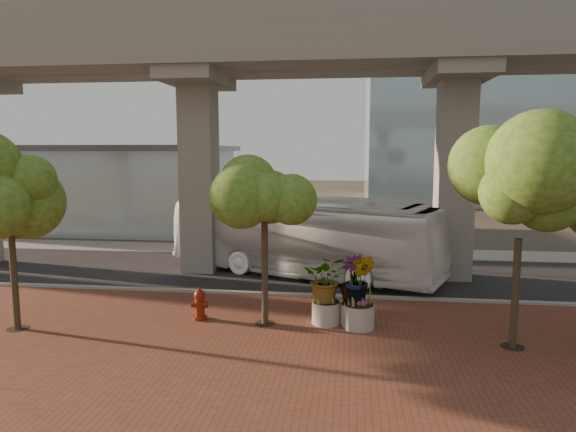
# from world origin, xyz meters

# --- Properties ---
(ground) EXTENTS (160.00, 160.00, 0.00)m
(ground) POSITION_xyz_m (0.00, 0.00, 0.00)
(ground) COLOR #393329
(ground) RESTS_ON ground
(brick_plaza) EXTENTS (70.00, 13.00, 0.06)m
(brick_plaza) POSITION_xyz_m (0.00, -8.00, 0.03)
(brick_plaza) COLOR brown
(brick_plaza) RESTS_ON ground
(asphalt_road) EXTENTS (90.00, 8.00, 0.04)m
(asphalt_road) POSITION_xyz_m (0.00, 2.00, 0.02)
(asphalt_road) COLOR black
(asphalt_road) RESTS_ON ground
(curb_strip) EXTENTS (70.00, 0.25, 0.16)m
(curb_strip) POSITION_xyz_m (0.00, -2.00, 0.08)
(curb_strip) COLOR gray
(curb_strip) RESTS_ON ground
(far_sidewalk) EXTENTS (90.00, 3.00, 0.06)m
(far_sidewalk) POSITION_xyz_m (0.00, 7.50, 0.03)
(far_sidewalk) COLOR gray
(far_sidewalk) RESTS_ON ground
(transit_viaduct) EXTENTS (72.00, 5.60, 12.40)m
(transit_viaduct) POSITION_xyz_m (0.00, 2.00, 7.29)
(transit_viaduct) COLOR gray
(transit_viaduct) RESTS_ON ground
(station_pavilion) EXTENTS (23.00, 13.00, 6.30)m
(station_pavilion) POSITION_xyz_m (-20.00, 16.00, 3.22)
(station_pavilion) COLOR #AFC2C8
(station_pavilion) RESTS_ON ground
(transit_bus) EXTENTS (13.49, 7.98, 3.71)m
(transit_bus) POSITION_xyz_m (-0.99, 1.63, 1.85)
(transit_bus) COLOR white
(transit_bus) RESTS_ON ground
(fire_hydrant) EXTENTS (0.56, 0.51, 1.13)m
(fire_hydrant) POSITION_xyz_m (-3.84, -5.34, 0.60)
(fire_hydrant) COLOR maroon
(fire_hydrant) RESTS_ON ground
(planter_front) EXTENTS (2.16, 2.16, 2.38)m
(planter_front) POSITION_xyz_m (0.57, -5.21, 1.50)
(planter_front) COLOR #AAA799
(planter_front) RESTS_ON ground
(planter_right) EXTENTS (2.22, 2.22, 2.37)m
(planter_right) POSITION_xyz_m (1.50, -5.22, 1.50)
(planter_right) COLOR #9E988F
(planter_right) RESTS_ON ground
(planter_left) EXTENTS (2.27, 2.27, 2.50)m
(planter_left) POSITION_xyz_m (1.68, -5.54, 1.58)
(planter_left) COLOR gray
(planter_left) RESTS_ON ground
(street_tree_far_west) EXTENTS (3.84, 3.84, 6.26)m
(street_tree_far_west) POSITION_xyz_m (-9.57, -7.05, 4.54)
(street_tree_far_west) COLOR #443927
(street_tree_far_west) RESTS_ON ground
(street_tree_near_west) EXTENTS (3.25, 3.25, 6.29)m
(street_tree_near_west) POSITION_xyz_m (-1.50, -5.49, 4.84)
(street_tree_near_west) COLOR #443927
(street_tree_near_west) RESTS_ON ground
(street_tree_near_east) EXTENTS (4.35, 4.35, 6.58)m
(street_tree_near_east) POSITION_xyz_m (6.26, -6.64, 4.64)
(street_tree_near_east) COLOR #443927
(street_tree_near_east) RESTS_ON ground
(streetlamp_west) EXTENTS (0.35, 1.04, 7.15)m
(streetlamp_west) POSITION_xyz_m (-7.61, 6.18, 4.18)
(streetlamp_west) COLOR #2D2C31
(streetlamp_west) RESTS_ON ground
(streetlamp_east) EXTENTS (0.44, 1.27, 8.80)m
(streetlamp_east) POSITION_xyz_m (7.47, 7.36, 5.13)
(streetlamp_east) COLOR #2F2F34
(streetlamp_east) RESTS_ON ground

